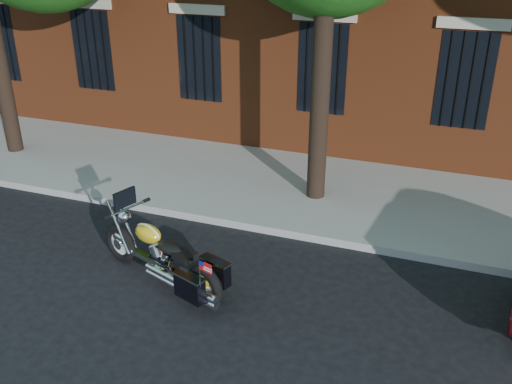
% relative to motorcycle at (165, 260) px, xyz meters
% --- Properties ---
extents(ground, '(120.00, 120.00, 0.00)m').
position_rel_motorcycle_xyz_m(ground, '(0.92, 0.77, -0.47)').
color(ground, black).
rests_on(ground, ground).
extents(curb, '(40.00, 0.16, 0.15)m').
position_rel_motorcycle_xyz_m(curb, '(0.92, 2.15, -0.39)').
color(curb, gray).
rests_on(curb, ground).
extents(sidewalk, '(40.00, 3.60, 0.15)m').
position_rel_motorcycle_xyz_m(sidewalk, '(0.92, 4.03, -0.39)').
color(sidewalk, gray).
rests_on(sidewalk, ground).
extents(motorcycle, '(2.52, 1.38, 1.38)m').
position_rel_motorcycle_xyz_m(motorcycle, '(0.00, 0.00, 0.00)').
color(motorcycle, black).
rests_on(motorcycle, ground).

